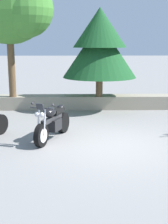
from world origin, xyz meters
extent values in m
plane|color=gray|center=(0.00, 0.00, 0.00)|extent=(120.00, 120.00, 0.00)
cube|color=gray|center=(0.00, 4.80, 0.28)|extent=(36.00, 0.80, 0.55)
cylinder|color=black|center=(-1.91, -0.09, 0.31)|extent=(0.35, 0.63, 0.62)
cylinder|color=black|center=(-1.40, 1.26, 0.31)|extent=(0.39, 0.64, 0.62)
cylinder|color=silver|center=(-1.91, -0.09, 0.31)|extent=(0.29, 0.42, 0.38)
cube|color=black|center=(-1.64, 0.63, 0.41)|extent=(0.47, 0.56, 0.34)
cube|color=#2D2D30|center=(-1.67, 0.54, 0.61)|extent=(0.52, 1.08, 0.12)
ellipsoid|color=black|center=(-1.72, 0.40, 0.83)|extent=(0.50, 0.61, 0.26)
cube|color=black|center=(-1.55, 0.85, 0.77)|extent=(0.44, 0.62, 0.12)
ellipsoid|color=black|center=(-1.45, 1.13, 0.81)|extent=(0.31, 0.34, 0.16)
cylinder|color=#2D2D30|center=(-1.88, -0.01, 1.03)|extent=(0.63, 0.27, 0.04)
sphere|color=silver|center=(-1.87, -0.17, 0.89)|extent=(0.13, 0.13, 0.13)
sphere|color=silver|center=(-2.00, -0.12, 0.89)|extent=(0.13, 0.13, 0.13)
cube|color=#26282D|center=(-1.92, -0.10, 1.09)|extent=(0.22, 0.16, 0.18)
cylinder|color=silver|center=(-1.63, 1.09, 0.36)|extent=(0.24, 0.39, 0.11)
cylinder|color=silver|center=(-1.81, -0.08, 0.67)|extent=(0.10, 0.17, 0.73)
cylinder|color=silver|center=(-1.98, -0.02, 0.67)|extent=(0.10, 0.17, 0.73)
sphere|color=#2D2D30|center=(-1.59, -0.08, 1.13)|extent=(0.07, 0.07, 0.07)
sphere|color=#2D2D30|center=(-2.15, 0.13, 1.13)|extent=(0.07, 0.07, 0.07)
cylinder|color=brown|center=(-3.58, 4.59, 1.79)|extent=(0.28, 0.28, 2.48)
sphere|color=#428433|center=(-3.58, 4.59, 4.24)|extent=(3.22, 3.22, 3.22)
sphere|color=#428433|center=(-2.85, 4.11, 3.92)|extent=(2.09, 2.09, 2.09)
cylinder|color=brown|center=(-0.05, 4.57, 1.08)|extent=(0.28, 0.28, 1.06)
cone|color=#194C23|center=(-0.05, 4.57, 2.41)|extent=(2.95, 2.95, 2.14)
cone|color=#194C23|center=(-0.05, 4.57, 3.29)|extent=(2.12, 2.12, 1.54)
camera|label=1|loc=(-0.95, -7.96, 2.70)|focal=49.71mm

